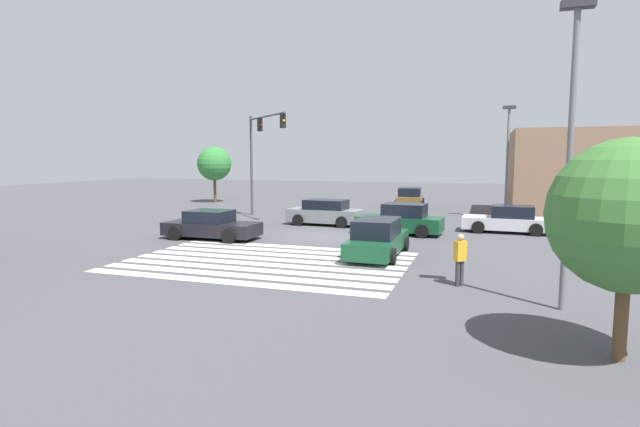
{
  "coord_description": "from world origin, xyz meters",
  "views": [
    {
      "loc": [
        8.03,
        -24.17,
        4.04
      ],
      "look_at": [
        0.0,
        0.0,
        1.18
      ],
      "focal_mm": 28.0,
      "sensor_mm": 36.0,
      "label": 1
    }
  ],
  "objects": [
    {
      "name": "tree_corner_b",
      "position": [
        -15.16,
        15.5,
        3.48
      ],
      "size": [
        3.03,
        3.03,
        5.01
      ],
      "color": "brown",
      "rests_on": "ground_plane"
    },
    {
      "name": "street_light_pole_b",
      "position": [
        9.32,
        10.57,
        4.45
      ],
      "size": [
        0.8,
        0.36,
        7.35
      ],
      "color": "slate",
      "rests_on": "ground_plane"
    },
    {
      "name": "crosswalk_markings",
      "position": [
        0.0,
        -6.7,
        0.0
      ],
      "size": [
        10.85,
        7.25,
        0.01
      ],
      "rotation": [
        0.0,
        0.0,
        1.57
      ],
      "color": "silver",
      "rests_on": "ground_plane"
    },
    {
      "name": "car_4",
      "position": [
        2.26,
        16.33,
        0.77
      ],
      "size": [
        2.42,
        4.55,
        1.64
      ],
      "rotation": [
        0.0,
        0.0,
        1.64
      ],
      "color": "brown",
      "rests_on": "ground_plane"
    },
    {
      "name": "traffic_signal_mast",
      "position": [
        -6.32,
        6.32,
        4.93
      ],
      "size": [
        4.47,
        4.47,
        6.91
      ],
      "rotation": [
        0.0,
        0.0,
        -0.79
      ],
      "color": "#47474C",
      "rests_on": "ground_plane"
    },
    {
      "name": "car_2",
      "position": [
        3.84,
        2.02,
        0.75
      ],
      "size": [
        4.57,
        2.32,
        1.63
      ],
      "rotation": [
        0.0,
        0.0,
        3.07
      ],
      "color": "#144728",
      "rests_on": "ground_plane"
    },
    {
      "name": "car_1",
      "position": [
        -1.06,
        4.18,
        0.74
      ],
      "size": [
        4.5,
        2.18,
        1.53
      ],
      "rotation": [
        0.0,
        0.0,
        3.09
      ],
      "color": "gray",
      "rests_on": "ground_plane"
    },
    {
      "name": "corner_building",
      "position": [
        14.06,
        14.24,
        2.95
      ],
      "size": [
        8.67,
        8.67,
        5.91
      ],
      "color": "#937056",
      "rests_on": "ground_plane"
    },
    {
      "name": "pedestrian",
      "position": [
        7.35,
        -8.15,
        0.93
      ],
      "size": [
        0.41,
        0.4,
        1.66
      ],
      "rotation": [
        0.0,
        0.0,
        2.3
      ],
      "color": "#38383D",
      "rests_on": "ground_plane"
    },
    {
      "name": "ground_plane",
      "position": [
        0.0,
        0.0,
        0.0
      ],
      "size": [
        115.59,
        115.59,
        0.0
      ],
      "primitive_type": "plane",
      "color": "#47474C"
    },
    {
      "name": "car_0",
      "position": [
        9.28,
        4.41,
        0.68
      ],
      "size": [
        4.67,
        2.19,
        1.47
      ],
      "rotation": [
        0.0,
        0.0,
        3.1
      ],
      "color": "silver",
      "rests_on": "ground_plane"
    },
    {
      "name": "car_3",
      "position": [
        -4.89,
        -2.5,
        0.66
      ],
      "size": [
        4.74,
        2.2,
        1.43
      ],
      "rotation": [
        0.0,
        0.0,
        -0.0
      ],
      "color": "black",
      "rests_on": "ground_plane"
    },
    {
      "name": "street_light_pole_a",
      "position": [
        10.07,
        -9.86,
        4.77
      ],
      "size": [
        0.8,
        0.36,
        7.95
      ],
      "color": "slate",
      "rests_on": "ground_plane"
    },
    {
      "name": "car_5",
      "position": [
        3.89,
        -4.2,
        0.71
      ],
      "size": [
        2.07,
        4.9,
        1.56
      ],
      "rotation": [
        0.0,
        0.0,
        1.56
      ],
      "color": "#144728",
      "rests_on": "ground_plane"
    },
    {
      "name": "tree_corner_a",
      "position": [
        10.69,
        -13.16,
        2.92
      ],
      "size": [
        3.03,
        3.03,
        4.44
      ],
      "color": "brown",
      "rests_on": "ground_plane"
    }
  ]
}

